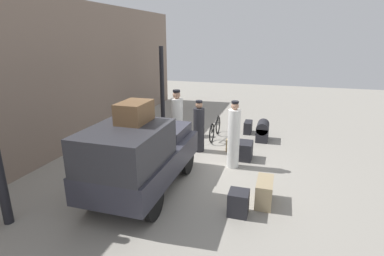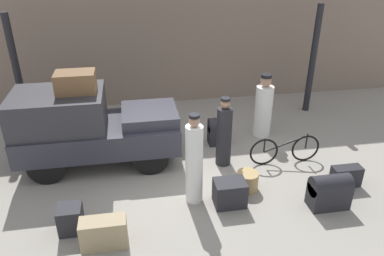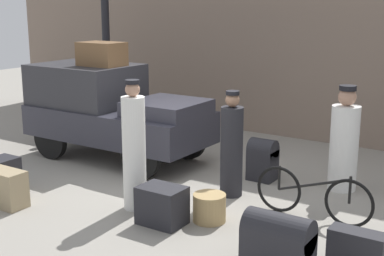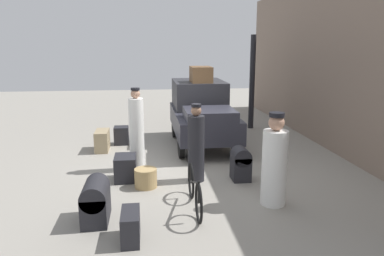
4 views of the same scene
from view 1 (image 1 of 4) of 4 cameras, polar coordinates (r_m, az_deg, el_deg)
name	(u,v)px [view 1 (image 1 of 4)]	position (r m, az deg, el deg)	size (l,w,h in m)	color
ground_plane	(197,163)	(8.52, 0.90, -6.62)	(30.00, 30.00, 0.00)	gray
station_building_facade	(66,77)	(9.81, -22.87, 8.90)	(16.00, 0.15, 4.50)	gray
canopy_pillar_right	(162,84)	(12.65, -5.73, 8.37)	(0.18, 0.18, 3.04)	black
truck	(140,155)	(6.70, -9.89, -5.05)	(3.44, 1.55, 1.72)	black
bicycle	(215,129)	(10.47, 4.41, -0.12)	(1.63, 0.04, 0.69)	black
wicker_basket	(233,146)	(9.33, 7.80, -3.36)	(0.44, 0.44, 0.38)	tan
porter_standing_middle	(177,115)	(10.68, -2.91, 2.50)	(0.43, 0.43, 1.63)	white
porter_lifting_near_truck	(234,137)	(8.04, 7.93, -1.73)	(0.33, 0.33, 1.83)	white
porter_carrying_trunk	(199,128)	(9.13, 1.32, -0.05)	(0.34, 0.34, 1.60)	#232328
trunk_umber_medium	(172,136)	(9.59, -3.87, -1.58)	(0.43, 0.36, 0.69)	#232328
suitcase_small_leather	(264,192)	(6.67, 13.60, -11.72)	(0.75, 0.34, 0.53)	#9E8966
suitcase_tan_flat	(238,203)	(6.21, 8.83, -13.92)	(0.41, 0.39, 0.50)	#232328
suitcase_black_upright	(244,151)	(8.82, 9.95, -4.25)	(0.59, 0.44, 0.51)	#232328
trunk_large_brown	(248,127)	(11.20, 10.61, 0.16)	(0.60, 0.26, 0.43)	#232328
trunk_barrel_dark	(262,130)	(10.47, 13.28, -0.46)	(0.73, 0.40, 0.68)	#232328
trunk_on_truck_roof	(134,112)	(6.28, -10.91, 3.00)	(0.80, 0.56, 0.43)	brown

